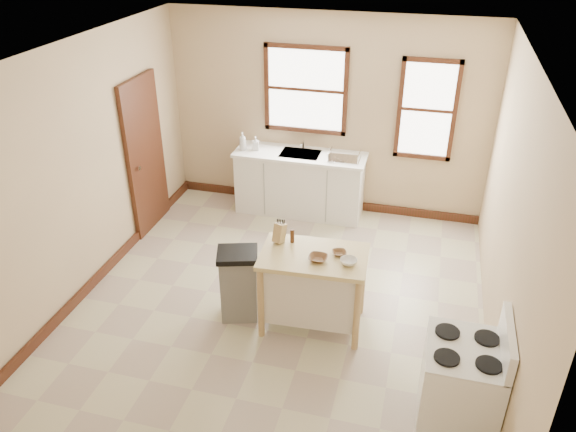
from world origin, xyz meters
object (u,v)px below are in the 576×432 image
object	(u,v)px
soap_bottle_b	(256,143)
trash_bin	(239,284)
dish_rack	(345,156)
kitchen_island	(313,290)
pepper_grinder	(292,236)
knife_block	(280,234)
gas_stove	(462,375)
bowl_c	(349,262)
bowl_a	(318,258)
soap_bottle_a	(243,141)
bowl_b	(339,253)

from	to	relation	value
soap_bottle_b	trash_bin	distance (m)	2.61
trash_bin	dish_rack	bearing A→B (deg)	56.70
kitchen_island	pepper_grinder	world-z (taller)	pepper_grinder
kitchen_island	knife_block	size ratio (longest dim) A/B	5.41
soap_bottle_b	knife_block	world-z (taller)	soap_bottle_b
soap_bottle_b	pepper_grinder	xyz separation A→B (m)	(1.11, -2.23, -0.06)
dish_rack	pepper_grinder	distance (m)	2.22
trash_bin	gas_stove	size ratio (longest dim) A/B	0.73
pepper_grinder	trash_bin	xyz separation A→B (m)	(-0.53, -0.24, -0.55)
soap_bottle_b	bowl_c	bearing A→B (deg)	-68.12
knife_block	bowl_c	size ratio (longest dim) A/B	1.18
dish_rack	kitchen_island	size ratio (longest dim) A/B	0.39
bowl_a	bowl_c	bearing A→B (deg)	2.37
knife_block	bowl_c	distance (m)	0.80
soap_bottle_b	dish_rack	xyz separation A→B (m)	(1.28, -0.02, -0.05)
soap_bottle_a	soap_bottle_b	bearing A→B (deg)	-1.91
kitchen_island	bowl_b	distance (m)	0.53
soap_bottle_b	knife_block	distance (m)	2.46
gas_stove	knife_block	bearing A→B (deg)	148.85
gas_stove	trash_bin	bearing A→B (deg)	157.85
bowl_c	soap_bottle_b	bearing A→B (deg)	125.16
kitchen_island	soap_bottle_b	bearing A→B (deg)	116.79
bowl_a	kitchen_island	bearing A→B (deg)	124.67
bowl_a	bowl_c	size ratio (longest dim) A/B	1.11
dish_rack	trash_bin	distance (m)	2.61
gas_stove	bowl_b	bearing A→B (deg)	139.46
kitchen_island	bowl_c	distance (m)	0.60
bowl_c	kitchen_island	bearing A→B (deg)	168.44
pepper_grinder	gas_stove	distance (m)	2.15
soap_bottle_a	bowl_b	xyz separation A→B (m)	(1.81, -2.30, -0.15)
pepper_grinder	gas_stove	bearing A→B (deg)	-33.64
pepper_grinder	bowl_a	bearing A→B (deg)	-38.71
pepper_grinder	bowl_b	bearing A→B (deg)	-12.00
trash_bin	soap_bottle_b	bearing A→B (deg)	85.89
bowl_b	bowl_c	xyz separation A→B (m)	(0.12, -0.14, 0.01)
bowl_c	gas_stove	bearing A→B (deg)	-39.27
soap_bottle_a	kitchen_island	bearing A→B (deg)	-71.82
soap_bottle_b	dish_rack	distance (m)	1.28
soap_bottle_a	bowl_b	distance (m)	2.93
dish_rack	bowl_c	world-z (taller)	dish_rack
knife_block	pepper_grinder	size ratio (longest dim) A/B	1.33
soap_bottle_a	pepper_grinder	world-z (taller)	soap_bottle_a
soap_bottle_b	bowl_a	bearing A→B (deg)	-73.22
dish_rack	knife_block	world-z (taller)	knife_block
knife_block	pepper_grinder	bearing A→B (deg)	31.95
trash_bin	gas_stove	world-z (taller)	gas_stove
knife_block	bowl_c	world-z (taller)	knife_block
knife_block	bowl_b	size ratio (longest dim) A/B	1.39
soap_bottle_a	bowl_a	xyz separation A→B (m)	(1.62, -2.45, -0.14)
bowl_c	trash_bin	xyz separation A→B (m)	(-1.17, 0.02, -0.50)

